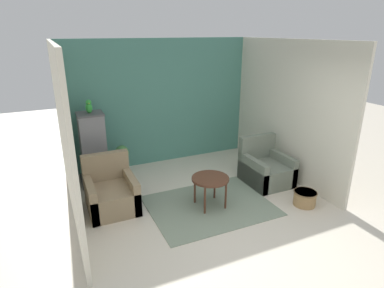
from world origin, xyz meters
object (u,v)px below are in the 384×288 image
(birdcage, at_px, (94,150))
(parrot, at_px, (89,107))
(armchair_left, at_px, (111,193))
(potted_plant, at_px, (122,158))
(wicker_basket, at_px, (305,198))
(coffee_table, at_px, (210,181))
(armchair_right, at_px, (265,169))

(birdcage, bearing_deg, parrot, 90.00)
(armchair_left, distance_m, birdcage, 1.20)
(parrot, distance_m, potted_plant, 1.27)
(parrot, bearing_deg, birdcage, -90.00)
(birdcage, xyz_separation_m, wicker_basket, (3.13, -2.41, -0.54))
(coffee_table, bearing_deg, potted_plant, 120.06)
(coffee_table, xyz_separation_m, potted_plant, (-1.07, 1.85, -0.09))
(parrot, distance_m, wicker_basket, 4.19)
(armchair_right, xyz_separation_m, birdcage, (-3.05, 1.39, 0.40))
(armchair_right, xyz_separation_m, parrot, (-3.05, 1.39, 1.25))
(armchair_left, bearing_deg, armchair_right, -4.99)
(birdcage, bearing_deg, armchair_left, -85.92)
(potted_plant, bearing_deg, wicker_basket, -44.10)
(parrot, height_order, wicker_basket, parrot)
(armchair_left, height_order, wicker_basket, armchair_left)
(armchair_right, height_order, parrot, parrot)
(potted_plant, xyz_separation_m, wicker_basket, (2.58, -2.50, -0.25))
(coffee_table, xyz_separation_m, wicker_basket, (1.51, -0.65, -0.34))
(birdcage, bearing_deg, potted_plant, 8.81)
(parrot, relative_size, potted_plant, 0.40)
(birdcage, relative_size, wicker_basket, 3.61)
(armchair_right, bearing_deg, potted_plant, 149.38)
(potted_plant, bearing_deg, armchair_left, -111.38)
(coffee_table, bearing_deg, parrot, 132.67)
(birdcage, bearing_deg, armchair_right, -24.49)
(armchair_left, height_order, birdcage, birdcage)
(coffee_table, height_order, parrot, parrot)
(armchair_left, bearing_deg, wicker_basket, -22.76)
(armchair_left, relative_size, birdcage, 0.63)
(armchair_right, relative_size, birdcage, 0.63)
(coffee_table, height_order, wicker_basket, coffee_table)
(armchair_left, bearing_deg, parrot, 94.07)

